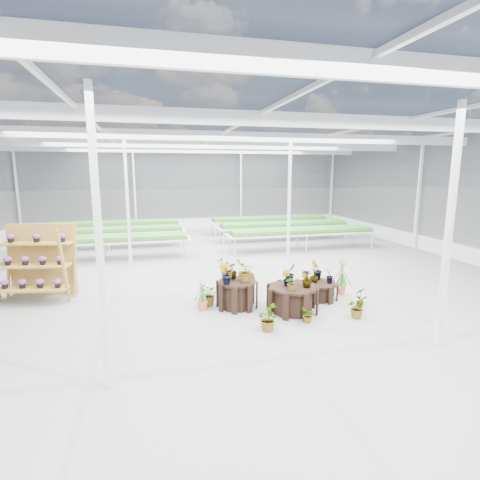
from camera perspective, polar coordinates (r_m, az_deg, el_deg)
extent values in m
plane|color=gray|center=(10.42, -0.36, -7.99)|extent=(24.00, 24.00, 0.00)
cylinder|color=black|center=(9.24, -0.46, -8.25)|extent=(1.30, 1.30, 0.66)
cylinder|color=black|center=(9.05, 7.93, -8.90)|extent=(1.38, 1.38, 0.63)
cylinder|color=black|center=(10.07, 11.79, -7.55)|extent=(1.20, 1.20, 0.44)
imported|color=#38782A|center=(9.20, -2.05, -4.53)|extent=(0.61, 0.60, 0.51)
imported|color=#38782A|center=(9.01, 0.78, -4.75)|extent=(0.57, 0.61, 0.54)
imported|color=#38782A|center=(9.31, -1.15, -4.68)|extent=(0.30, 0.30, 0.40)
imported|color=#38782A|center=(8.83, -2.24, -5.20)|extent=(0.35, 0.34, 0.50)
imported|color=#38782A|center=(8.90, 7.06, -5.79)|extent=(0.26, 0.27, 0.39)
imported|color=#38782A|center=(8.87, 10.16, -5.81)|extent=(0.33, 0.33, 0.42)
imported|color=#38782A|center=(9.12, 7.69, -4.98)|extent=(0.34, 0.31, 0.52)
imported|color=#38782A|center=(8.63, 7.94, -6.48)|extent=(0.32, 0.28, 0.34)
imported|color=#38782A|center=(9.93, 11.23, -5.30)|extent=(0.29, 0.29, 0.38)
imported|color=#38782A|center=(9.93, 13.44, -5.31)|extent=(0.29, 0.27, 0.41)
imported|color=#38782A|center=(10.18, 11.57, -4.46)|extent=(0.31, 0.26, 0.54)
imported|color=#38782A|center=(9.40, -4.72, -8.29)|extent=(0.63, 0.66, 0.56)
imported|color=#38782A|center=(8.00, 4.13, -11.82)|extent=(0.47, 0.52, 0.54)
imported|color=#38782A|center=(8.51, 10.34, -11.21)|extent=(0.36, 0.39, 0.36)
imported|color=#38782A|center=(9.04, 17.35, -9.75)|extent=(0.59, 0.59, 0.50)
imported|color=#38782A|center=(9.72, 17.89, -8.27)|extent=(0.31, 0.25, 0.52)
imported|color=#38782A|center=(10.87, 10.01, -5.99)|extent=(0.34, 0.35, 0.50)
imported|color=#38782A|center=(10.49, 1.61, -6.27)|extent=(0.37, 0.39, 0.56)
imported|color=#38782A|center=(10.19, -1.51, -6.61)|extent=(0.53, 0.60, 0.61)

